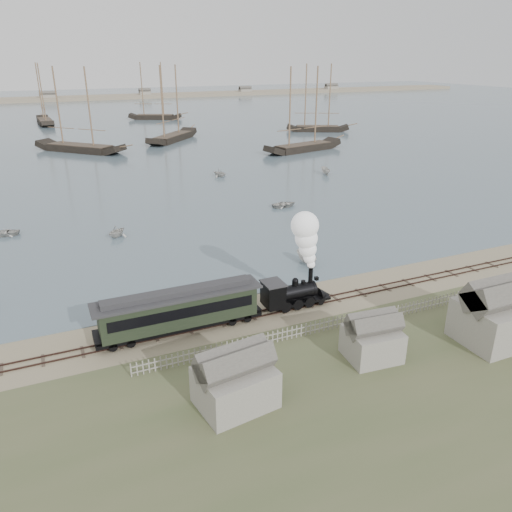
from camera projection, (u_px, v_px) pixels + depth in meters
name	position (u px, v px, depth m)	size (l,w,h in m)	color
ground	(281.00, 299.00, 49.24)	(600.00, 600.00, 0.00)	tan
harbor_water	(86.00, 116.00, 193.44)	(600.00, 336.00, 0.06)	#4B5F6C
rail_track	(291.00, 307.00, 47.53)	(120.00, 1.80, 0.16)	#35221D
picket_fence_west	(248.00, 349.00, 40.88)	(19.00, 0.10, 1.20)	gray
picket_fence_east	(434.00, 308.00, 47.54)	(15.00, 0.10, 1.20)	gray
shed_left	(236.00, 404.00, 34.49)	(5.00, 4.00, 4.10)	gray
shed_mid	(371.00, 357.00, 39.81)	(4.00, 3.50, 3.60)	gray
shed_right	(492.00, 340.00, 42.21)	(6.00, 5.00, 5.10)	gray
far_spit	(69.00, 100.00, 261.31)	(500.00, 20.00, 1.80)	gray
locomotive	(304.00, 266.00, 46.48)	(7.16, 2.67, 8.93)	black
passenger_coach	(179.00, 309.00, 42.68)	(14.48, 2.79, 3.52)	black
beached_dinghy	(186.00, 315.00, 45.41)	(3.54, 2.53, 0.73)	#BCBAB3
rowboat_1	(117.00, 231.00, 65.58)	(3.05, 2.63, 1.61)	#BCBAB3
rowboat_2	(306.00, 258.00, 57.14)	(3.42, 1.28, 1.32)	#BCBAB3
rowboat_3	(284.00, 204.00, 78.64)	(4.06, 2.90, 0.84)	#BCBAB3
rowboat_4	(305.00, 220.00, 69.96)	(3.21, 2.77, 1.69)	#BCBAB3
rowboat_5	(325.00, 171.00, 99.71)	(3.55, 1.33, 1.37)	#BCBAB3
rowboat_6	(3.00, 233.00, 66.13)	(4.02, 2.87, 0.83)	#BCBAB3
rowboat_7	(220.00, 173.00, 97.74)	(3.11, 2.68, 1.64)	#BCBAB3
schooner_2	(75.00, 110.00, 119.56)	(24.40, 5.63, 20.00)	black
schooner_3	(171.00, 103.00, 135.00)	(22.44, 5.18, 20.00)	black
schooner_4	(305.00, 109.00, 120.46)	(22.23, 5.13, 20.00)	black
schooner_5	(319.00, 98.00, 151.67)	(19.02, 4.39, 20.00)	black
schooner_7	(41.00, 94.00, 167.38)	(20.33, 4.69, 20.00)	black
schooner_8	(153.00, 91.00, 180.29)	(19.11, 4.41, 20.00)	black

